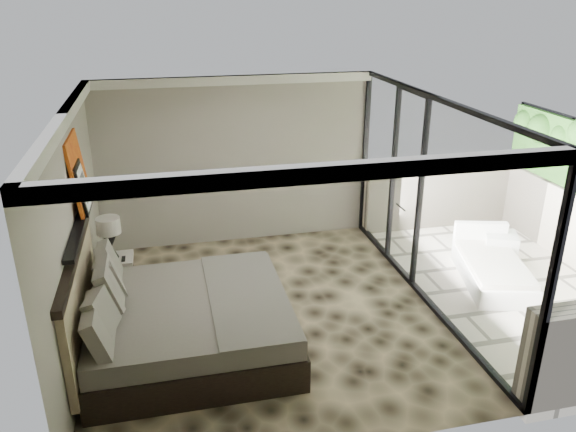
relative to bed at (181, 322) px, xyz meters
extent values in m
plane|color=black|center=(1.12, 0.57, -0.39)|extent=(5.00, 5.00, 0.00)
cube|color=silver|center=(1.12, 0.57, 2.40)|extent=(4.50, 5.00, 0.02)
cube|color=gray|center=(1.12, 3.06, 1.01)|extent=(4.50, 0.02, 2.80)
cube|color=gray|center=(-1.12, 0.57, 1.01)|extent=(0.02, 5.00, 2.80)
cube|color=white|center=(3.37, 0.57, 1.01)|extent=(0.08, 5.00, 2.80)
cube|color=beige|center=(4.87, 0.57, -0.45)|extent=(3.00, 5.00, 0.12)
cube|color=black|center=(-1.06, 0.67, 1.11)|extent=(0.12, 2.20, 0.05)
cube|color=black|center=(0.12, 0.00, -0.19)|extent=(2.34, 2.23, 0.40)
cube|color=#625C51|center=(0.12, 0.00, 0.14)|extent=(2.28, 2.17, 0.25)
cube|color=#535048|center=(0.79, 0.00, 0.26)|extent=(0.89, 2.21, 0.03)
cube|color=#90845B|center=(-1.08, 0.00, 0.39)|extent=(0.08, 2.33, 1.11)
cube|color=black|center=(-0.82, 1.67, -0.16)|extent=(0.55, 0.55, 0.46)
cone|color=black|center=(-0.87, 1.69, 0.22)|extent=(0.19, 0.19, 0.17)
cone|color=black|center=(-0.87, 1.69, 0.39)|extent=(0.19, 0.19, 0.17)
cylinder|color=beige|center=(-0.87, 1.69, 0.62)|extent=(0.33, 0.33, 0.23)
cube|color=#9F2D0D|center=(-1.08, 1.11, 1.59)|extent=(0.13, 0.90, 0.90)
cube|color=black|center=(-1.02, 0.95, 1.44)|extent=(0.11, 0.50, 0.60)
cube|color=silver|center=(5.02, 1.27, -0.15)|extent=(0.64, 0.64, 0.48)
cube|color=white|center=(4.55, 0.68, -0.24)|extent=(1.21, 1.78, 0.29)
cube|color=beige|center=(4.55, 0.68, -0.06)|extent=(1.14, 1.68, 0.08)
cube|color=white|center=(4.75, 1.41, 0.08)|extent=(0.82, 0.33, 0.36)
camera|label=1|loc=(-0.04, -5.82, 3.65)|focal=35.00mm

